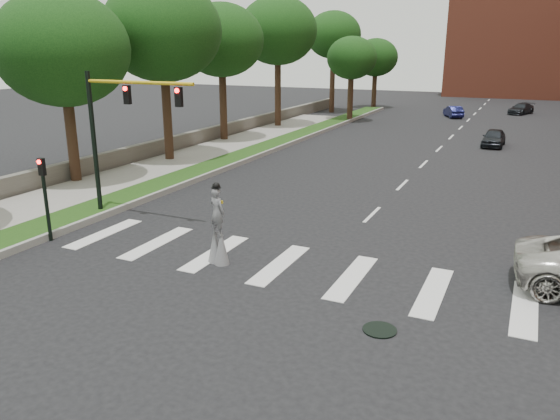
% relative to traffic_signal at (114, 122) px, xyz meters
% --- Properties ---
extents(ground_plane, '(160.00, 160.00, 0.00)m').
position_rel_traffic_signal_xyz_m(ground_plane, '(9.78, -3.00, -4.15)').
color(ground_plane, black).
rests_on(ground_plane, ground).
extents(grass_median, '(2.00, 60.00, 0.25)m').
position_rel_traffic_signal_xyz_m(grass_median, '(-1.72, 17.00, -4.03)').
color(grass_median, '#1A3C11').
rests_on(grass_median, ground).
extents(median_curb, '(0.20, 60.00, 0.28)m').
position_rel_traffic_signal_xyz_m(median_curb, '(-0.67, 17.00, -4.01)').
color(median_curb, gray).
rests_on(median_curb, ground).
extents(sidewalk_left, '(4.00, 60.00, 0.18)m').
position_rel_traffic_signal_xyz_m(sidewalk_left, '(-4.72, 7.00, -4.06)').
color(sidewalk_left, gray).
rests_on(sidewalk_left, ground).
extents(stone_wall, '(0.50, 56.00, 1.10)m').
position_rel_traffic_signal_xyz_m(stone_wall, '(-7.22, 19.00, -3.60)').
color(stone_wall, '#57534B').
rests_on(stone_wall, ground).
extents(manhole, '(0.90, 0.90, 0.04)m').
position_rel_traffic_signal_xyz_m(manhole, '(12.78, -5.00, -4.13)').
color(manhole, black).
rests_on(manhole, ground).
extents(building_backdrop, '(26.00, 14.00, 18.00)m').
position_rel_traffic_signal_xyz_m(building_backdrop, '(15.78, 75.00, 4.85)').
color(building_backdrop, '#9A4630').
rests_on(building_backdrop, ground).
extents(traffic_signal, '(5.30, 0.23, 6.20)m').
position_rel_traffic_signal_xyz_m(traffic_signal, '(0.00, 0.00, 0.00)').
color(traffic_signal, black).
rests_on(traffic_signal, ground).
extents(secondary_signal, '(0.25, 0.21, 3.23)m').
position_rel_traffic_signal_xyz_m(secondary_signal, '(-0.52, -3.50, -2.20)').
color(secondary_signal, black).
rests_on(secondary_signal, ground).
extents(stilt_performer, '(0.83, 0.61, 2.86)m').
position_rel_traffic_signal_xyz_m(stilt_performer, '(6.51, -2.72, -3.04)').
color(stilt_performer, black).
rests_on(stilt_performer, ground).
extents(car_near, '(1.62, 3.83, 1.29)m').
position_rel_traffic_signal_xyz_m(car_near, '(13.26, 25.81, -3.50)').
color(car_near, black).
rests_on(car_near, ground).
extents(car_mid, '(2.62, 3.88, 1.21)m').
position_rel_traffic_signal_xyz_m(car_mid, '(8.00, 42.74, -3.55)').
color(car_mid, '#141849').
rests_on(car_mid, ground).
extents(car_far, '(2.97, 4.33, 1.16)m').
position_rel_traffic_signal_xyz_m(car_far, '(14.41, 48.85, -3.57)').
color(car_far, black).
rests_on(car_far, ground).
extents(tree_1, '(6.87, 6.87, 9.97)m').
position_rel_traffic_signal_xyz_m(tree_1, '(-6.52, 3.94, 2.87)').
color(tree_1, black).
rests_on(tree_1, ground).
extents(tree_2, '(7.27, 7.27, 11.20)m').
position_rel_traffic_signal_xyz_m(tree_2, '(-5.43, 11.00, 3.93)').
color(tree_2, black).
rests_on(tree_2, ground).
extents(tree_3, '(6.43, 6.43, 10.38)m').
position_rel_traffic_signal_xyz_m(tree_3, '(-6.24, 19.35, 3.46)').
color(tree_3, black).
rests_on(tree_3, ground).
extents(tree_4, '(7.00, 7.00, 11.51)m').
position_rel_traffic_signal_xyz_m(tree_4, '(-5.68, 28.20, 4.35)').
color(tree_4, black).
rests_on(tree_4, ground).
extents(tree_5, '(6.03, 6.03, 11.00)m').
position_rel_traffic_signal_xyz_m(tree_5, '(-5.29, 41.85, 4.23)').
color(tree_5, black).
rests_on(tree_5, ground).
extents(tree_6, '(4.84, 4.84, 8.20)m').
position_rel_traffic_signal_xyz_m(tree_6, '(-0.96, 35.07, 1.93)').
color(tree_6, black).
rests_on(tree_6, ground).
extents(tree_7, '(5.22, 5.22, 8.18)m').
position_rel_traffic_signal_xyz_m(tree_7, '(-2.15, 48.20, 1.77)').
color(tree_7, black).
rests_on(tree_7, ground).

